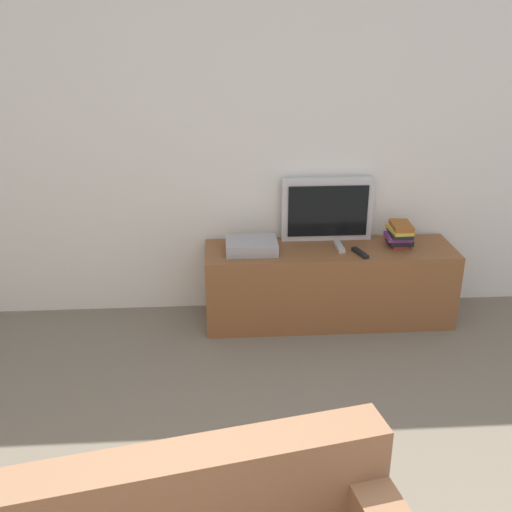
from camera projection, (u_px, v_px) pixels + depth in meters
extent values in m
cube|color=white|center=(257.00, 127.00, 3.97)|extent=(9.00, 0.06, 2.60)
cube|color=brown|center=(329.00, 284.00, 4.14)|extent=(1.69, 0.46, 0.53)
cube|color=silver|center=(327.00, 209.00, 4.13)|extent=(0.63, 0.08, 0.44)
cube|color=black|center=(328.00, 211.00, 4.08)|extent=(0.55, 0.01, 0.36)
cube|color=#B72D28|center=(397.00, 244.00, 4.09)|extent=(0.12, 0.15, 0.02)
cube|color=black|center=(399.00, 241.00, 4.08)|extent=(0.16, 0.15, 0.03)
cube|color=#7A3884|center=(398.00, 237.00, 4.06)|extent=(0.16, 0.16, 0.03)
cube|color=black|center=(400.00, 233.00, 4.05)|extent=(0.15, 0.22, 0.02)
cube|color=gold|center=(400.00, 230.00, 4.04)|extent=(0.14, 0.22, 0.02)
cube|color=#995623|center=(401.00, 226.00, 4.04)|extent=(0.14, 0.22, 0.03)
cube|color=#B7B7B7|center=(339.00, 247.00, 4.04)|extent=(0.05, 0.18, 0.02)
cube|color=black|center=(360.00, 253.00, 3.93)|extent=(0.09, 0.17, 0.02)
cube|color=#99999E|center=(251.00, 246.00, 3.97)|extent=(0.34, 0.26, 0.08)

